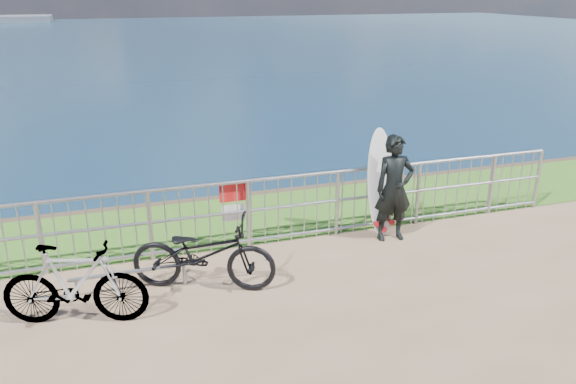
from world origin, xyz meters
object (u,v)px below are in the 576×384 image
object	(u,v)px
surfer	(394,188)
bicycle_near	(203,254)
bicycle_far	(75,284)
surfboard	(381,187)

from	to	relation	value
surfer	bicycle_near	world-z (taller)	surfer
bicycle_near	bicycle_far	world-z (taller)	bicycle_far
surfer	bicycle_near	distance (m)	3.28
surfboard	bicycle_far	bearing A→B (deg)	-164.63
bicycle_near	surfer	bearing A→B (deg)	-55.63
surfer	surfboard	world-z (taller)	surfboard
surfer	surfboard	distance (m)	0.28
bicycle_far	bicycle_near	bearing A→B (deg)	-61.70
surfer	bicycle_near	size ratio (longest dim) A/B	0.89
surfer	surfboard	size ratio (longest dim) A/B	0.97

